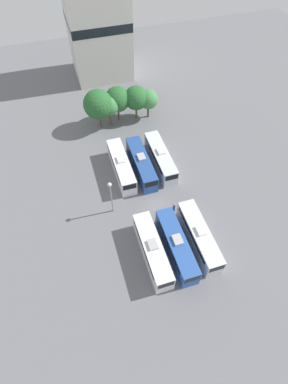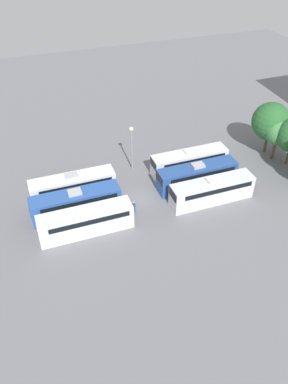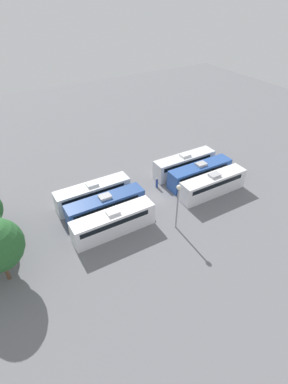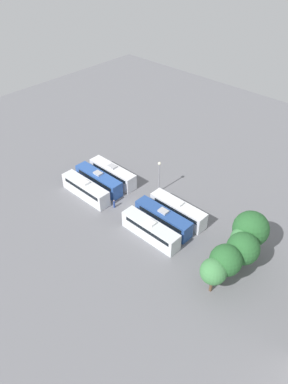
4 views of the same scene
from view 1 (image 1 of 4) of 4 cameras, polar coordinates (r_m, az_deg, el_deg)
name	(u,v)px [view 1 (image 1 of 4)]	position (r m, az deg, el deg)	size (l,w,h in m)	color
ground_plane	(157,205)	(47.64, 2.41, -2.56)	(123.09, 123.09, 0.00)	slate
bus_0	(152,250)	(41.64, 1.60, -10.94)	(2.51, 10.86, 3.46)	white
bus_1	(176,245)	(42.20, 6.20, -10.01)	(2.51, 10.86, 3.46)	#2D56A8
bus_2	(199,236)	(43.36, 10.46, -8.23)	(2.51, 10.86, 3.46)	silver
bus_3	(121,166)	(50.88, -4.35, 5.02)	(2.51, 10.86, 3.46)	white
bus_4	(141,163)	(51.11, -0.51, 5.49)	(2.51, 10.86, 3.46)	#284C93
bus_5	(160,157)	(52.15, 3.15, 6.59)	(2.51, 10.86, 3.46)	silver
worker_person	(174,208)	(46.63, 5.74, -2.98)	(0.36, 0.36, 1.66)	navy
light_pole	(111,192)	(43.54, -6.37, -0.07)	(0.60, 0.60, 6.72)	gray
tree_0	(98,104)	(58.37, -8.74, 16.15)	(5.54, 5.54, 7.90)	brown
tree_1	(109,106)	(59.00, -6.67, 16.01)	(3.80, 3.80, 6.36)	brown
tree_2	(117,99)	(60.04, -5.09, 17.17)	(4.84, 4.84, 7.12)	brown
tree_3	(136,98)	(60.28, -1.54, 17.46)	(4.62, 4.62, 6.95)	brown
tree_4	(148,99)	(60.92, 0.83, 17.23)	(3.78, 3.78, 5.98)	brown
depot_building	(98,25)	(73.02, -8.83, 28.90)	(12.43, 11.48, 21.33)	silver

